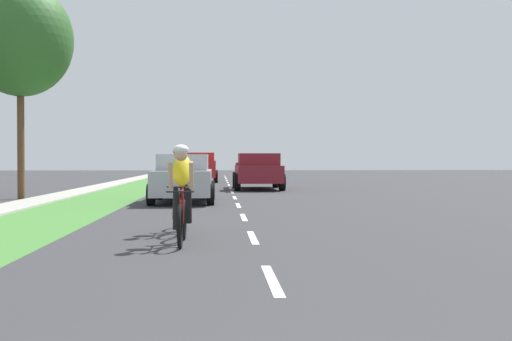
# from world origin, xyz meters

# --- Properties ---
(ground_plane) EXTENTS (120.00, 120.00, 0.00)m
(ground_plane) POSITION_xyz_m (0.00, 20.00, 0.00)
(ground_plane) COLOR #38383A
(grass_verge) EXTENTS (2.48, 70.00, 0.01)m
(grass_verge) POSITION_xyz_m (-4.53, 20.00, 0.00)
(grass_verge) COLOR #478438
(grass_verge) RESTS_ON ground_plane
(sidewalk_concrete) EXTENTS (1.27, 70.00, 0.10)m
(sidewalk_concrete) POSITION_xyz_m (-6.40, 20.00, 0.00)
(sidewalk_concrete) COLOR #B2ADA3
(sidewalk_concrete) RESTS_ON ground_plane
(lane_markings_center) EXTENTS (0.12, 54.07, 0.01)m
(lane_markings_center) POSITION_xyz_m (0.00, 24.00, 0.00)
(lane_markings_center) COLOR white
(lane_markings_center) RESTS_ON ground_plane
(cyclist_lead) EXTENTS (0.42, 1.72, 1.58)m
(cyclist_lead) POSITION_xyz_m (-1.17, 8.29, 0.81)
(cyclist_lead) COLOR black
(cyclist_lead) RESTS_ON ground_plane
(cyclist_trailing) EXTENTS (0.42, 1.72, 1.58)m
(cyclist_trailing) POSITION_xyz_m (-1.29, 9.92, 0.81)
(cyclist_trailing) COLOR black
(cyclist_trailing) RESTS_ON ground_plane
(sedan_silver) EXTENTS (1.98, 4.30, 1.52)m
(sedan_silver) POSITION_xyz_m (-1.70, 18.11, 0.77)
(sedan_silver) COLOR #A5A8AD
(sedan_silver) RESTS_ON ground_plane
(pickup_maroon) EXTENTS (2.22, 5.10, 1.64)m
(pickup_maroon) POSITION_xyz_m (1.24, 26.59, 0.83)
(pickup_maroon) COLOR maroon
(pickup_maroon) RESTS_ON ground_plane
(suv_red) EXTENTS (2.15, 4.70, 1.79)m
(suv_red) POSITION_xyz_m (-1.67, 36.09, 0.95)
(suv_red) COLOR red
(suv_red) RESTS_ON ground_plane
(street_tree_near) EXTENTS (3.56, 3.56, 7.45)m
(street_tree_near) POSITION_xyz_m (-7.38, 20.07, 5.48)
(street_tree_near) COLOR brown
(street_tree_near) RESTS_ON ground_plane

